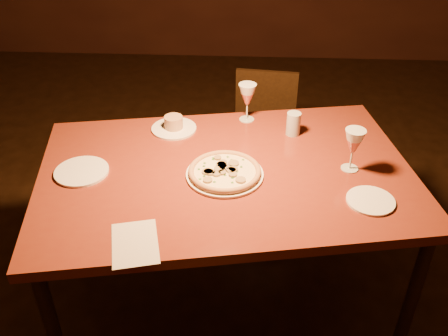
{
  "coord_description": "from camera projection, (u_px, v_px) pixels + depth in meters",
  "views": [
    {
      "loc": [
        0.02,
        -1.61,
        2.04
      ],
      "look_at": [
        -0.07,
        0.17,
        0.82
      ],
      "focal_mm": 40.0,
      "sensor_mm": 36.0,
      "label": 1
    }
  ],
  "objects": [
    {
      "name": "wine_glass_right",
      "position": [
        353.0,
        150.0,
        2.06
      ],
      "size": [
        0.09,
        0.09,
        0.19
      ],
      "primitive_type": null,
      "color": "#C05B50",
      "rests_on": "dining_table"
    },
    {
      "name": "wine_glass_far",
      "position": [
        247.0,
        102.0,
        2.41
      ],
      "size": [
        0.09,
        0.09,
        0.19
      ],
      "primitive_type": null,
      "color": "#C05B50",
      "rests_on": "dining_table"
    },
    {
      "name": "water_tumbler",
      "position": [
        293.0,
        124.0,
        2.32
      ],
      "size": [
        0.07,
        0.07,
        0.11
      ],
      "primitive_type": "cylinder",
      "color": "#AEB6BE",
      "rests_on": "dining_table"
    },
    {
      "name": "floor",
      "position": [
        237.0,
        323.0,
        2.48
      ],
      "size": [
        7.0,
        7.0,
        0.0
      ],
      "primitive_type": "plane",
      "color": "#311D10",
      "rests_on": "ground"
    },
    {
      "name": "pizza_plate",
      "position": [
        225.0,
        172.0,
        2.06
      ],
      "size": [
        0.32,
        0.32,
        0.04
      ],
      "color": "white",
      "rests_on": "dining_table"
    },
    {
      "name": "menu_card",
      "position": [
        135.0,
        243.0,
        1.73
      ],
      "size": [
        0.21,
        0.26,
        0.0
      ],
      "primitive_type": "cube",
      "rotation": [
        0.0,
        0.0,
        0.25
      ],
      "color": "beige",
      "rests_on": "dining_table"
    },
    {
      "name": "dining_table",
      "position": [
        226.0,
        184.0,
        2.15
      ],
      "size": [
        1.72,
        1.27,
        0.84
      ],
      "rotation": [
        0.0,
        0.0,
        0.18
      ],
      "color": "maroon",
      "rests_on": "floor"
    },
    {
      "name": "side_plate_near",
      "position": [
        371.0,
        201.0,
        1.93
      ],
      "size": [
        0.19,
        0.19,
        0.01
      ],
      "primitive_type": "cylinder",
      "color": "white",
      "rests_on": "dining_table"
    },
    {
      "name": "side_plate_left",
      "position": [
        82.0,
        171.0,
        2.09
      ],
      "size": [
        0.23,
        0.23,
        0.01
      ],
      "primitive_type": "cylinder",
      "color": "white",
      "rests_on": "dining_table"
    },
    {
      "name": "chair_far",
      "position": [
        263.0,
        130.0,
        3.16
      ],
      "size": [
        0.43,
        0.43,
        0.8
      ],
      "rotation": [
        0.0,
        0.0,
        -0.12
      ],
      "color": "black",
      "rests_on": "floor"
    },
    {
      "name": "ramekin_saucer",
      "position": [
        174.0,
        125.0,
        2.38
      ],
      "size": [
        0.21,
        0.21,
        0.07
      ],
      "color": "white",
      "rests_on": "dining_table"
    }
  ]
}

